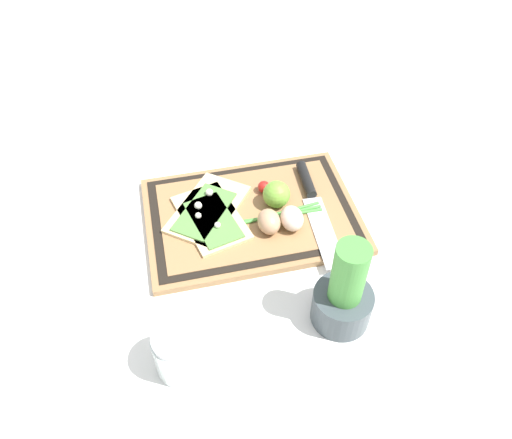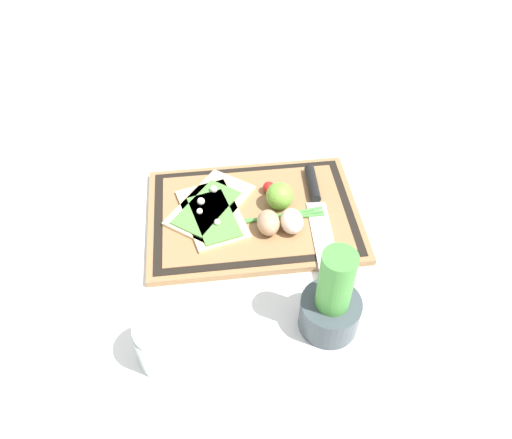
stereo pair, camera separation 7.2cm
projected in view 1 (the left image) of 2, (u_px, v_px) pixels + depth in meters
name	position (u px, v px, depth m)	size (l,w,h in m)	color
ground_plane	(252.00, 218.00, 1.04)	(6.00, 6.00, 0.00)	white
cutting_board	(252.00, 215.00, 1.04)	(0.44, 0.31, 0.02)	#997047
pizza_slice_near	(207.00, 209.00, 1.03)	(0.20, 0.22, 0.02)	beige
pizza_slice_far	(211.00, 218.00, 1.01)	(0.15, 0.20, 0.02)	beige
knife	(311.00, 195.00, 1.05)	(0.05, 0.29, 0.02)	silver
egg_brown	(269.00, 222.00, 0.98)	(0.05, 0.06, 0.05)	tan
egg_pink	(292.00, 218.00, 0.99)	(0.05, 0.06, 0.05)	beige
lime	(276.00, 194.00, 1.03)	(0.06, 0.06, 0.06)	#70A838
cherry_tomato_red	(264.00, 187.00, 1.06)	(0.03, 0.03, 0.03)	red
scallion_bunch	(258.00, 219.00, 1.01)	(0.27, 0.04, 0.01)	#47933D
herb_pot	(344.00, 296.00, 0.83)	(0.10, 0.10, 0.19)	#3D474C
sauce_jar	(180.00, 353.00, 0.79)	(0.08, 0.08, 0.09)	silver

